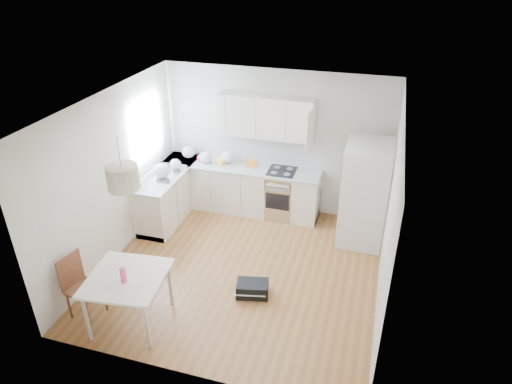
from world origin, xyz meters
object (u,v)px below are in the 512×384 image
Objects in this scene: refrigerator at (366,194)px; dining_table at (127,282)px; gym_bag at (253,289)px; dining_chair at (84,288)px.

refrigerator reaches higher than dining_table.
gym_bag is (1.41, 0.98, -0.58)m from dining_table.
dining_table is at bearing -157.55° from gym_bag.
refrigerator is at bearing 40.08° from dining_table.
gym_bag is (2.07, 1.03, -0.36)m from dining_chair.
dining_chair is (-0.66, -0.05, -0.22)m from dining_table.
dining_table is 1.16× the size of dining_chair.
dining_table is 2.32× the size of gym_bag.
refrigerator reaches higher than gym_bag.
dining_table reaches higher than gym_bag.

